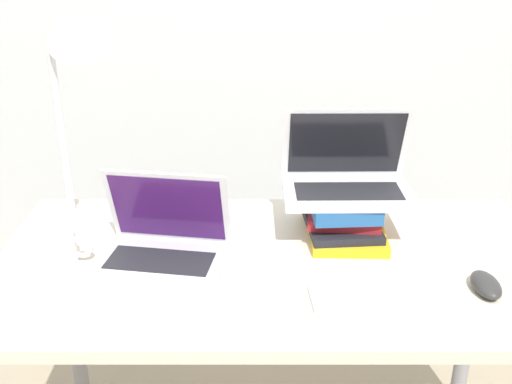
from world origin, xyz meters
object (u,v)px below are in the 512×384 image
Objects in this scene: book_stack at (342,216)px; mouse at (485,284)px; laptop_on_books at (346,175)px; mug at (62,247)px; laptop_left at (163,243)px; desk_lamp at (72,53)px; wireless_keyboard at (379,296)px.

mouse is at bearing -43.92° from book_stack.
laptop_on_books is 2.88× the size of mug.
desk_lamp is (-0.22, 0.19, 0.42)m from laptop_left.
wireless_keyboard is (0.50, -0.17, -0.04)m from laptop_left.
book_stack is at bearing 97.90° from wireless_keyboard.
mug is (-0.74, 0.16, 0.03)m from wireless_keyboard.
wireless_keyboard is 0.50× the size of desk_lamp.
mug is at bearing -167.21° from laptop_on_books.
desk_lamp is (-0.72, 0.36, 0.46)m from wireless_keyboard.
desk_lamp is at bearing 176.64° from laptop_on_books.
book_stack is 0.79m from desk_lamp.
desk_lamp is at bearing 175.29° from book_stack.
desk_lamp is (-0.96, 0.33, 0.45)m from mouse.
mug reaches higher than mouse.
laptop_on_books reaches higher than mouse.
laptop_left is 0.24m from mug.
wireless_keyboard is 0.76m from mug.
laptop_on_books is 0.75m from desk_lamp.
mouse is at bearing -46.07° from laptop_on_books.
laptop_on_books reaches higher than book_stack.
mouse is (0.74, -0.14, -0.03)m from laptop_left.
laptop_on_books is 2.94× the size of mouse.
laptop_on_books is (0.46, 0.15, 0.12)m from laptop_left.
laptop_left is 0.47m from book_stack.
wireless_keyboard is at bearing -82.10° from book_stack.
desk_lamp reaches higher than laptop_on_books.
laptop_on_books is at bearing 96.55° from wireless_keyboard.
laptop_on_books is 0.43m from mouse.
book_stack is 0.31m from wireless_keyboard.
wireless_keyboard is at bearing -172.74° from mouse.
laptop_left reaches higher than book_stack.
wireless_keyboard is 2.70× the size of mug.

